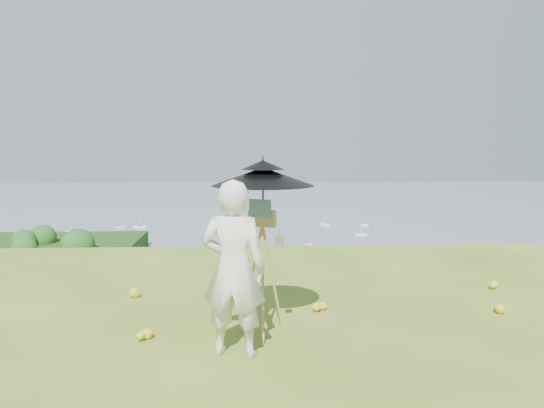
{
  "coord_description": "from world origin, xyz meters",
  "views": [
    {
      "loc": [
        -0.66,
        -4.34,
        2.28
      ],
      "look_at": [
        -0.24,
        4.11,
        1.26
      ],
      "focal_mm": 35.0,
      "sensor_mm": 36.0,
      "label": 1
    }
  ],
  "objects": [
    {
      "name": "shoreline_tier",
      "position": [
        0.0,
        75.0,
        -36.0
      ],
      "size": [
        170.0,
        28.0,
        8.0
      ],
      "primitive_type": "cube",
      "color": "slate",
      "rests_on": "bay_water"
    },
    {
      "name": "painter_cap",
      "position": [
        -0.79,
        1.11,
        1.83
      ],
      "size": [
        0.22,
        0.25,
        0.1
      ],
      "primitive_type": null,
      "rotation": [
        0.0,
        0.0,
        -0.26
      ],
      "color": "#D57584",
      "rests_on": "painter"
    },
    {
      "name": "harbor_town",
      "position": [
        0.0,
        75.0,
        -29.5
      ],
      "size": [
        110.0,
        22.0,
        5.0
      ],
      "primitive_type": null,
      "color": "beige",
      "rests_on": "shoreline_tier"
    },
    {
      "name": "slope_trees",
      "position": [
        0.0,
        35.0,
        -15.0
      ],
      "size": [
        110.0,
        50.0,
        6.0
      ],
      "primitive_type": null,
      "color": "#18521A",
      "rests_on": "forest_slope"
    },
    {
      "name": "bay_water",
      "position": [
        0.0,
        240.0,
        -34.0
      ],
      "size": [
        700.0,
        700.0,
        0.0
      ],
      "primitive_type": "plane",
      "color": "slate",
      "rests_on": "ground"
    },
    {
      "name": "wildflowers",
      "position": [
        0.0,
        0.25,
        0.06
      ],
      "size": [
        10.0,
        10.5,
        0.12
      ],
      "primitive_type": null,
      "color": "gold",
      "rests_on": "ground"
    },
    {
      "name": "ground",
      "position": [
        0.0,
        0.0,
        0.0
      ],
      "size": [
        14.0,
        14.0,
        0.0
      ],
      "primitive_type": "plane",
      "color": "#4D7321",
      "rests_on": "ground"
    },
    {
      "name": "painter",
      "position": [
        -0.79,
        1.11,
        0.94
      ],
      "size": [
        0.77,
        0.59,
        1.88
      ],
      "primitive_type": "imported",
      "rotation": [
        0.0,
        0.0,
        2.92
      ],
      "color": "beige",
      "rests_on": "ground"
    },
    {
      "name": "moored_boats",
      "position": [
        -12.5,
        161.0,
        -33.65
      ],
      "size": [
        140.0,
        140.0,
        0.7
      ],
      "primitive_type": null,
      "color": "white",
      "rests_on": "bay_water"
    },
    {
      "name": "field_easel",
      "position": [
        -0.47,
        1.63,
        0.81
      ],
      "size": [
        0.82,
        0.82,
        1.62
      ],
      "primitive_type": null,
      "rotation": [
        0.0,
        0.0,
        -0.44
      ],
      "color": "#A26C43",
      "rests_on": "ground"
    },
    {
      "name": "sun_umbrella",
      "position": [
        -0.46,
        1.66,
        1.72
      ],
      "size": [
        1.44,
        1.44,
        0.77
      ],
      "primitive_type": null,
      "rotation": [
        0.0,
        0.0,
        -0.26
      ],
      "color": "black",
      "rests_on": "field_easel"
    }
  ]
}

